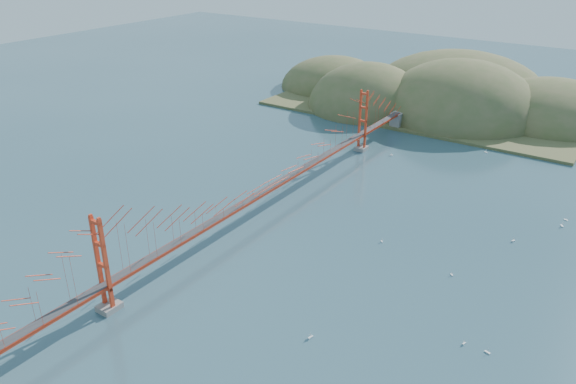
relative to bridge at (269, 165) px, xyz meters
The scene contains 13 objects.
ground 7.01m from the bridge, 90.00° to the right, with size 320.00×320.00×0.00m, color #305260.
bridge is the anchor object (origin of this frame).
far_headlands 68.73m from the bridge, 88.14° to the left, with size 84.00×58.00×25.00m.
sailboat_15 42.71m from the bridge, 26.49° to the left, with size 0.68×0.68×0.73m.
sailboat_16 19.72m from the bridge, ahead, with size 0.55×0.55×0.59m.
sailboat_10 30.93m from the bridge, 45.92° to the right, with size 0.58×0.65×0.73m.
sailboat_2 39.82m from the bridge, 20.36° to the right, with size 0.63×0.59×0.71m.
sailboat_4 35.44m from the bridge, 17.77° to the left, with size 0.58×0.58×0.64m.
sailboat_3 31.79m from the bridge, 78.86° to the left, with size 0.65×0.65×0.68m.
sailboat_1 29.94m from the bridge, ahead, with size 0.56×0.56×0.58m.
sailboat_14 37.64m from the bridge, 21.57° to the right, with size 0.47×0.49×0.55m.
sailboat_12 46.92m from the bridge, 64.27° to the left, with size 0.65×0.61×0.73m.
sailboat_7 43.87m from the bridge, 29.12° to the left, with size 0.60×0.56×0.67m.
Camera 1 is at (44.99, -60.82, 38.30)m, focal length 35.00 mm.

